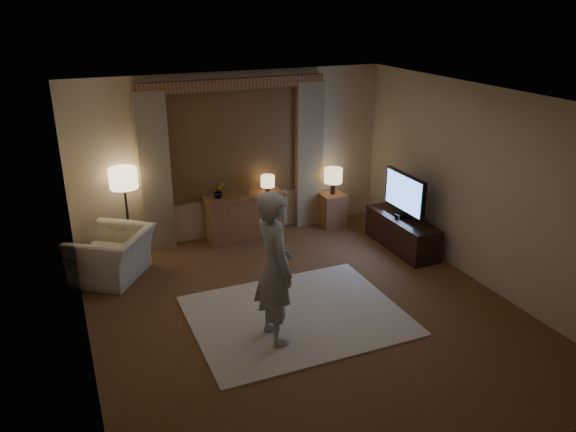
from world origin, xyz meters
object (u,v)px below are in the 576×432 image
sideboard (245,218)px  tv_stand (402,233)px  armchair (113,255)px  side_table (332,210)px  person (274,267)px

sideboard → tv_stand: (2.09, -1.30, -0.10)m
sideboard → tv_stand: sideboard is taller
armchair → side_table: (3.64, 0.53, -0.05)m
tv_stand → person: (-2.71, -1.54, 0.65)m
tv_stand → person: 3.18m
side_table → tv_stand: bearing=-66.3°
side_table → person: bearing=-127.7°
sideboard → armchair: bearing=-164.6°
sideboard → side_table: (1.54, -0.05, -0.07)m
side_table → tv_stand: 1.37m
side_table → tv_stand: (0.55, -1.25, -0.03)m
person → side_table: bearing=-39.7°
side_table → armchair: bearing=-171.7°
armchair → person: 2.76m
armchair → person: person is taller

